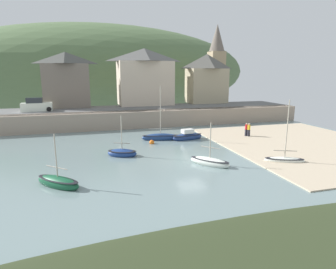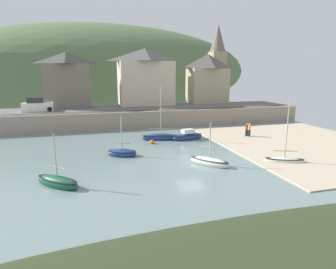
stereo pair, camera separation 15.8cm
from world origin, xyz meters
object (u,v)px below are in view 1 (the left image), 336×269
(church_with_spire, at_px, (216,62))
(dinghy_open_wooden, at_px, (122,153))
(person_near_water, at_px, (246,129))
(sailboat_tall_mast, at_px, (58,182))
(sailboat_blue_trim, at_px, (284,160))
(waterfront_building_left, at_px, (67,79))
(sailboat_white_hull, at_px, (188,136))
(mooring_buoy, at_px, (152,142))
(sailboat_far_left, at_px, (210,162))
(waterfront_building_right, at_px, (207,78))
(parked_car_near_slipway, at_px, (36,106))
(waterfront_building_centre, at_px, (145,76))
(person_on_slipway, at_px, (249,129))
(motorboat_with_cabin, at_px, (161,137))

(church_with_spire, distance_m, dinghy_open_wooden, 35.40)
(person_near_water, bearing_deg, sailboat_tall_mast, -153.51)
(sailboat_blue_trim, xyz_separation_m, person_near_water, (2.26, 10.16, 0.74))
(waterfront_building_left, bearing_deg, sailboat_white_hull, -50.93)
(sailboat_blue_trim, distance_m, dinghy_open_wooden, 14.80)
(sailboat_tall_mast, height_order, mooring_buoy, sailboat_tall_mast)
(waterfront_building_left, xyz_separation_m, sailboat_far_left, (12.68, -27.01, -6.47))
(waterfront_building_right, distance_m, parked_car_near_slipway, 28.58)
(waterfront_building_centre, height_order, dinghy_open_wooden, waterfront_building_centre)
(mooring_buoy, bearing_deg, dinghy_open_wooden, -134.30)
(dinghy_open_wooden, distance_m, person_on_slipway, 16.49)
(sailboat_white_hull, relative_size, parked_car_near_slipway, 0.98)
(mooring_buoy, bearing_deg, sailboat_tall_mast, -131.52)
(waterfront_building_right, height_order, motorboat_with_cabin, waterfront_building_right)
(parked_car_near_slipway, height_order, person_on_slipway, parked_car_near_slipway)
(waterfront_building_left, relative_size, person_on_slipway, 5.27)
(sailboat_white_hull, bearing_deg, sailboat_blue_trim, -74.96)
(sailboat_white_hull, bearing_deg, sailboat_far_left, -109.41)
(sailboat_blue_trim, xyz_separation_m, dinghy_open_wooden, (-13.55, 5.96, 0.04))
(sailboat_white_hull, xyz_separation_m, person_near_water, (7.49, -0.58, 0.62))
(sailboat_tall_mast, height_order, person_near_water, sailboat_tall_mast)
(sailboat_tall_mast, distance_m, dinghy_open_wooden, 8.16)
(parked_car_near_slipway, bearing_deg, motorboat_with_cabin, -41.84)
(waterfront_building_centre, xyz_separation_m, sailboat_far_left, (0.12, -27.01, -6.87))
(waterfront_building_centre, bearing_deg, waterfront_building_left, -180.00)
(waterfront_building_left, height_order, motorboat_with_cabin, waterfront_building_left)
(motorboat_with_cabin, distance_m, sailboat_far_left, 10.44)
(waterfront_building_centre, distance_m, waterfront_building_right, 11.37)
(waterfront_building_centre, relative_size, sailboat_blue_trim, 1.66)
(motorboat_with_cabin, bearing_deg, parked_car_near_slipway, 151.56)
(waterfront_building_centre, distance_m, sailboat_white_hull, 18.73)
(waterfront_building_right, height_order, sailboat_far_left, waterfront_building_right)
(waterfront_building_right, bearing_deg, waterfront_building_centre, 180.00)
(sailboat_far_left, bearing_deg, motorboat_with_cabin, 149.03)
(church_with_spire, bearing_deg, dinghy_open_wooden, -129.84)
(parked_car_near_slipway, bearing_deg, waterfront_building_centre, 12.32)
(waterfront_building_centre, relative_size, dinghy_open_wooden, 2.32)
(motorboat_with_cabin, relative_size, sailboat_blue_trim, 1.14)
(sailboat_far_left, distance_m, person_on_slipway, 12.66)
(sailboat_tall_mast, relative_size, mooring_buoy, 7.19)
(sailboat_far_left, xyz_separation_m, person_on_slipway, (9.11, 8.76, 0.71))
(waterfront_building_right, bearing_deg, person_on_slipway, -96.67)
(person_near_water, height_order, mooring_buoy, person_near_water)
(waterfront_building_right, distance_m, mooring_buoy, 24.22)
(person_on_slipway, bearing_deg, waterfront_building_centre, 116.83)
(church_with_spire, xyz_separation_m, dinghy_open_wooden, (-21.83, -26.17, -9.57))
(waterfront_building_left, height_order, sailboat_far_left, waterfront_building_left)
(sailboat_blue_trim, relative_size, mooring_buoy, 10.32)
(waterfront_building_left, xyz_separation_m, mooring_buoy, (9.55, -18.32, -6.58))
(person_on_slipway, bearing_deg, dinghy_open_wooden, -166.22)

